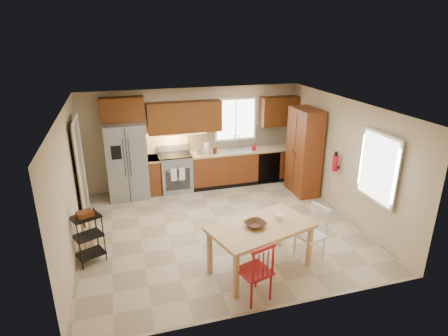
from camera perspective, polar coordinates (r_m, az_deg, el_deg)
name	(u,v)px	position (r m, az deg, el deg)	size (l,w,h in m)	color
floor	(221,228)	(7.77, -0.51, -9.11)	(5.50, 5.50, 0.00)	tan
ceiling	(220,107)	(6.89, -0.57, 9.29)	(5.50, 5.00, 0.02)	silver
wall_back	(194,137)	(9.55, -4.61, 4.69)	(5.50, 0.02, 2.50)	#CCB793
wall_front	(271,235)	(5.11, 7.19, -10.13)	(5.50, 0.02, 2.50)	#CCB793
wall_left	(69,187)	(7.07, -22.57, -2.65)	(0.02, 5.00, 2.50)	#CCB793
wall_right	(345,158)	(8.36, 17.92, 1.43)	(0.02, 5.00, 2.50)	#CCB793
refrigerator	(127,161)	(9.12, -14.57, 1.07)	(0.92, 0.75, 1.82)	gray
range_stove	(176,173)	(9.41, -7.36, -0.72)	(0.76, 0.63, 0.92)	gray
base_cabinet_narrow	(154,175)	(9.37, -10.69, -1.08)	(0.30, 0.60, 0.90)	maroon
base_cabinet_run	(245,166)	(9.85, 3.25, 0.33)	(2.92, 0.60, 0.90)	maroon
dishwasher	(269,167)	(9.79, 6.90, 0.08)	(0.60, 0.02, 0.78)	black
backsplash	(242,136)	(9.88, 2.78, 4.82)	(2.92, 0.03, 0.55)	beige
upper_over_fridge	(122,109)	(9.00, -15.30, 8.64)	(1.00, 0.35, 0.55)	#552E0E
upper_left_block	(185,117)	(9.20, -6.02, 7.73)	(1.80, 0.35, 0.75)	#552E0E
upper_right_block	(280,111)	(9.93, 8.46, 8.57)	(1.00, 0.35, 0.75)	#552E0E
window_back	(236,119)	(9.70, 1.77, 7.44)	(1.12, 0.04, 1.12)	white
sink	(239,152)	(9.66, 2.23, 2.50)	(0.62, 0.46, 0.16)	gray
undercab_glow	(173,134)	(9.22, -7.74, 5.16)	(1.60, 0.30, 0.01)	#FFBF66
soap_bottle	(254,147)	(9.65, 4.57, 3.28)	(0.09, 0.09, 0.19)	#B30C1A
paper_towel	(207,148)	(9.33, -2.63, 3.01)	(0.12, 0.12, 0.28)	white
canister_steel	(199,151)	(9.30, -3.82, 2.61)	(0.11, 0.11, 0.18)	gray
canister_wood	(215,151)	(9.37, -1.39, 2.66)	(0.10, 0.10, 0.14)	#492913
pantry	(304,152)	(9.23, 12.08, 2.44)	(0.50, 0.95, 2.10)	maroon
fire_extinguisher	(335,163)	(8.46, 16.59, 0.73)	(0.12, 0.12, 0.36)	#B30C1A
window_right	(378,168)	(7.39, 22.48, 0.03)	(0.04, 1.02, 1.32)	white
doorway	(80,171)	(8.34, -21.06, -0.48)	(0.04, 0.95, 2.10)	#8C7A59
dining_table	(260,248)	(6.40, 5.54, -12.04)	(1.66, 0.94, 0.81)	tan
chair_red	(254,270)	(5.75, 4.65, -15.23)	(0.46, 0.46, 0.98)	maroon
chair_white	(310,234)	(6.76, 13.03, -9.77)	(0.46, 0.46, 0.98)	white
table_bowl	(255,227)	(6.15, 4.76, -8.93)	(0.34, 0.34, 0.08)	#492913
table_jar	(279,218)	(6.39, 8.41, -7.61)	(0.13, 0.13, 0.15)	white
bar_stool	(90,232)	(7.39, -19.69, -9.10)	(0.33, 0.33, 0.67)	tan
utility_cart	(88,238)	(6.94, -19.97, -10.02)	(0.46, 0.36, 0.92)	black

